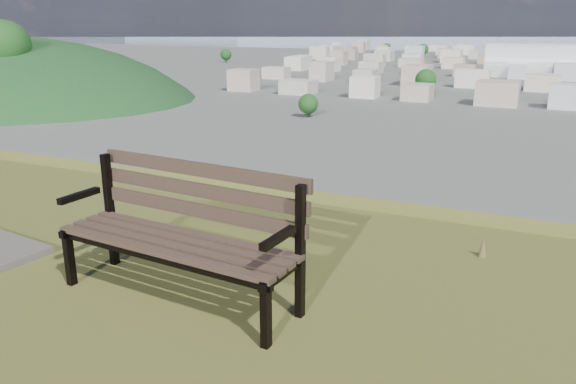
% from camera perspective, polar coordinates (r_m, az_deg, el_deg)
% --- Properties ---
extents(park_bench, '(1.96, 0.78, 1.00)m').
position_cam_1_polar(park_bench, '(4.25, -10.54, -3.38)').
color(park_bench, '#453027').
rests_on(park_bench, hilltop_mesa).
extents(arena, '(52.74, 25.79, 21.58)m').
position_cam_1_polar(arena, '(316.03, 24.01, 11.56)').
color(arena, beige).
rests_on(arena, ground).
extents(green_wooded_hill, '(171.64, 137.31, 85.82)m').
position_cam_1_polar(green_wooded_hill, '(236.51, -26.84, 8.64)').
color(green_wooded_hill, '#18401D').
rests_on(green_wooded_hill, ground).
extents(city_blocks, '(395.00, 361.00, 7.00)m').
position_cam_1_polar(city_blocks, '(396.90, 24.67, 12.07)').
color(city_blocks, beige).
rests_on(city_blocks, ground).
extents(city_trees, '(406.52, 387.20, 9.98)m').
position_cam_1_polar(city_trees, '(322.83, 19.75, 12.06)').
color(city_trees, '#312118').
rests_on(city_trees, ground).
extents(bay_water, '(2400.00, 700.00, 0.12)m').
position_cam_1_polar(bay_water, '(902.15, 25.11, 13.71)').
color(bay_water, '#8592AA').
rests_on(bay_water, ground).
extents(far_hills, '(2050.00, 340.00, 60.00)m').
position_cam_1_polar(far_hills, '(1406.11, 22.83, 15.64)').
color(far_hills, '#8890A9').
rests_on(far_hills, ground).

